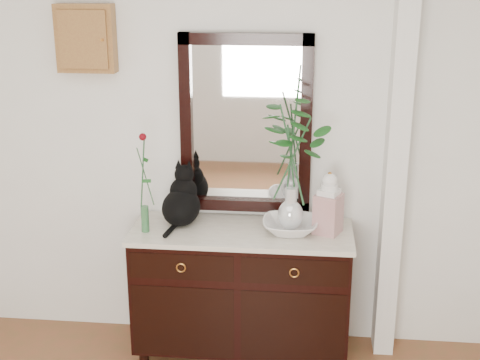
# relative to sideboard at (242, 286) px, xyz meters

# --- Properties ---
(wall_back) EXTENTS (3.60, 0.04, 2.70)m
(wall_back) POSITION_rel_sideboard_xyz_m (-0.10, 0.25, 0.88)
(wall_back) COLOR white
(wall_back) RESTS_ON ground
(pilaster) EXTENTS (0.12, 0.20, 2.70)m
(pilaster) POSITION_rel_sideboard_xyz_m (0.90, 0.17, 0.88)
(pilaster) COLOR white
(pilaster) RESTS_ON ground
(sideboard) EXTENTS (1.33, 0.52, 0.82)m
(sideboard) POSITION_rel_sideboard_xyz_m (0.00, 0.00, 0.00)
(sideboard) COLOR black
(sideboard) RESTS_ON ground
(wall_mirror) EXTENTS (0.80, 0.06, 1.10)m
(wall_mirror) POSITION_rel_sideboard_xyz_m (-0.00, 0.24, 0.97)
(wall_mirror) COLOR black
(wall_mirror) RESTS_ON wall_back
(key_cabinet) EXTENTS (0.35, 0.10, 0.40)m
(key_cabinet) POSITION_rel_sideboard_xyz_m (-0.95, 0.21, 1.48)
(key_cabinet) COLOR brown
(key_cabinet) RESTS_ON wall_back
(cat) EXTENTS (0.30, 0.35, 0.37)m
(cat) POSITION_rel_sideboard_xyz_m (-0.38, 0.06, 0.56)
(cat) COLOR black
(cat) RESTS_ON sideboard
(lotus_bowl) EXTENTS (0.34, 0.34, 0.08)m
(lotus_bowl) POSITION_rel_sideboard_xyz_m (0.29, -0.01, 0.42)
(lotus_bowl) COLOR silver
(lotus_bowl) RESTS_ON sideboard
(vase_branches) EXTENTS (0.54, 0.54, 0.91)m
(vase_branches) POSITION_rel_sideboard_xyz_m (0.29, -0.01, 0.85)
(vase_branches) COLOR silver
(vase_branches) RESTS_ON lotus_bowl
(bud_vase_rose) EXTENTS (0.09, 0.09, 0.62)m
(bud_vase_rose) POSITION_rel_sideboard_xyz_m (-0.57, -0.08, 0.69)
(bud_vase_rose) COLOR #366E40
(bud_vase_rose) RESTS_ON sideboard
(ginger_jar) EXTENTS (0.19, 0.19, 0.38)m
(ginger_jar) POSITION_rel_sideboard_xyz_m (0.51, 0.01, 0.57)
(ginger_jar) COLOR silver
(ginger_jar) RESTS_ON sideboard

